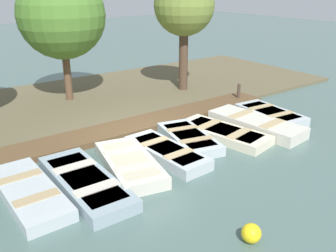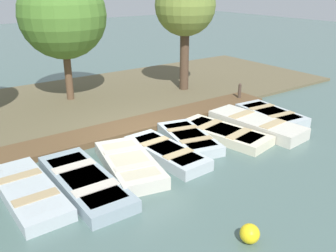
% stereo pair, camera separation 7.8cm
% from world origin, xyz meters
% --- Properties ---
extents(ground_plane, '(80.00, 80.00, 0.00)m').
position_xyz_m(ground_plane, '(0.00, 0.00, 0.00)').
color(ground_plane, '#4C6660').
extents(shore_bank, '(8.00, 24.00, 0.12)m').
position_xyz_m(shore_bank, '(-5.00, 0.00, 0.06)').
color(shore_bank, brown).
rests_on(shore_bank, ground_plane).
extents(dock_walkway, '(1.31, 12.17, 0.20)m').
position_xyz_m(dock_walkway, '(-1.14, 0.00, 0.10)').
color(dock_walkway, brown).
rests_on(dock_walkway, ground_plane).
extents(rowboat_0, '(3.26, 1.18, 0.33)m').
position_xyz_m(rowboat_0, '(1.28, -4.36, 0.16)').
color(rowboat_0, '#B2BCC1').
rests_on(rowboat_0, ground_plane).
extents(rowboat_1, '(3.57, 1.25, 0.34)m').
position_xyz_m(rowboat_1, '(1.64, -3.06, 0.17)').
color(rowboat_1, '#8C9EA8').
rests_on(rowboat_1, ground_plane).
extents(rowboat_2, '(3.11, 1.83, 0.38)m').
position_xyz_m(rowboat_2, '(1.46, -1.64, 0.19)').
color(rowboat_2, beige).
rests_on(rowboat_2, ground_plane).
extents(rowboat_3, '(3.01, 1.21, 0.35)m').
position_xyz_m(rowboat_3, '(1.44, -0.36, 0.17)').
color(rowboat_3, '#B2BCC1').
rests_on(rowboat_3, ground_plane).
extents(rowboat_4, '(2.88, 1.73, 0.33)m').
position_xyz_m(rowboat_4, '(0.99, 0.87, 0.16)').
color(rowboat_4, '#B2BCC1').
rests_on(rowboat_4, ground_plane).
extents(rowboat_5, '(3.36, 1.83, 0.33)m').
position_xyz_m(rowboat_5, '(1.31, 2.10, 0.16)').
color(rowboat_5, beige).
rests_on(rowboat_5, ground_plane).
extents(rowboat_6, '(3.57, 1.58, 0.42)m').
position_xyz_m(rowboat_6, '(1.47, 3.53, 0.21)').
color(rowboat_6, beige).
rests_on(rowboat_6, ground_plane).
extents(rowboat_7, '(2.77, 1.47, 0.40)m').
position_xyz_m(rowboat_7, '(1.13, 4.70, 0.20)').
color(rowboat_7, '#B2BCC1').
rests_on(rowboat_7, ground_plane).
extents(mooring_post_far, '(0.14, 0.14, 0.84)m').
position_xyz_m(mooring_post_far, '(-1.16, 5.36, 0.42)').
color(mooring_post_far, '#47382D').
rests_on(mooring_post_far, ground_plane).
extents(buoy, '(0.41, 0.41, 0.41)m').
position_xyz_m(buoy, '(5.58, -1.24, 0.20)').
color(buoy, yellow).
rests_on(buoy, ground_plane).
extents(park_tree_left, '(3.53, 3.53, 5.41)m').
position_xyz_m(park_tree_left, '(-5.51, -0.54, 3.63)').
color(park_tree_left, brown).
rests_on(park_tree_left, ground_plane).
extents(park_tree_center, '(2.69, 2.69, 5.28)m').
position_xyz_m(park_tree_center, '(-3.89, 4.46, 3.87)').
color(park_tree_center, '#4C3828').
rests_on(park_tree_center, ground_plane).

